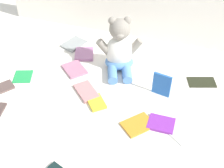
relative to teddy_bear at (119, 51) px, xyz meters
The scene contains 14 objects.
ground_plane 0.20m from the teddy_bear, 67.52° to the right, with size 3.20×3.20×0.00m, color silver.
teddy_bear is the anchor object (origin of this frame).
book_case_0 0.31m from the teddy_bear, 93.73° to the right, with size 0.07×0.10×0.01m, color yellow.
book_case_1 0.35m from the teddy_bear, 158.63° to the left, with size 0.10×0.13×0.01m, color gray.
book_case_2 0.53m from the teddy_bear, 41.15° to the right, with size 0.08×0.12×0.01m, color silver.
book_case_3 0.43m from the teddy_bear, 61.76° to the right, with size 0.09×0.13×0.01m, color orange.
book_case_4 0.25m from the teddy_bear, 155.73° to the right, with size 0.10×0.13×0.01m, color #AF6C8A.
book_case_5 0.44m from the teddy_bear, ahead, with size 0.08×0.14×0.01m, color black.
book_case_6 0.45m from the teddy_bear, 48.73° to the right, with size 0.09×0.11×0.01m, color purple.
book_case_7 0.60m from the teddy_bear, 145.28° to the right, with size 0.07×0.10×0.01m, color brown.
book_case_9 0.27m from the teddy_bear, 110.70° to the right, with size 0.08×0.14×0.01m, color tan.
book_case_10 0.24m from the teddy_bear, 168.33° to the left, with size 0.10×0.12×0.02m, color #A46898.
book_case_11 0.51m from the teddy_bear, 152.49° to the right, with size 0.09×0.10×0.01m, color green.
book_case_13 0.29m from the teddy_bear, 28.90° to the right, with size 0.09×0.01×0.11m, color blue.
Camera 1 is at (0.30, -1.07, 0.97)m, focal length 48.66 mm.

